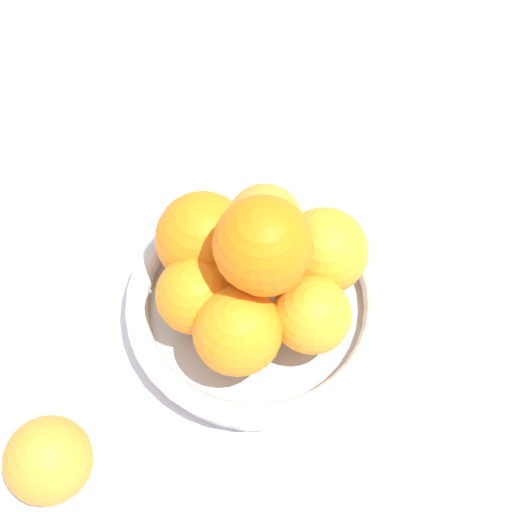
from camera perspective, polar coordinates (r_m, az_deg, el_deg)
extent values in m
plane|color=silver|center=(0.67, 0.00, -4.63)|extent=(4.00, 4.00, 0.00)
cylinder|color=silver|center=(0.66, 0.00, -4.30)|extent=(0.22, 0.22, 0.02)
torus|color=silver|center=(0.64, 0.00, -3.55)|extent=(0.23, 0.23, 0.02)
sphere|color=orange|center=(0.60, -4.90, -3.15)|extent=(0.07, 0.07, 0.07)
sphere|color=orange|center=(0.58, -1.10, -6.11)|extent=(0.07, 0.07, 0.07)
sphere|color=orange|center=(0.59, 4.49, -4.71)|extent=(0.07, 0.07, 0.07)
sphere|color=orange|center=(0.61, 5.48, 0.40)|extent=(0.08, 0.08, 0.08)
sphere|color=orange|center=(0.63, 0.71, 2.75)|extent=(0.07, 0.07, 0.07)
sphere|color=orange|center=(0.62, -4.27, 1.42)|extent=(0.08, 0.08, 0.08)
sphere|color=orange|center=(0.54, 0.54, 0.90)|extent=(0.08, 0.08, 0.08)
sphere|color=orange|center=(0.55, 0.75, 0.26)|extent=(0.07, 0.07, 0.07)
sphere|color=orange|center=(0.61, -16.27, -15.40)|extent=(0.07, 0.07, 0.07)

